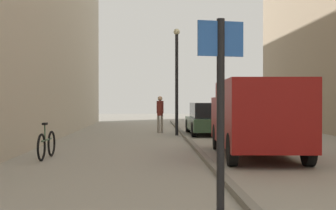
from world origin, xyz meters
The scene contains 8 objects.
ground_plane centered at (0.00, 12.00, 0.00)m, with size 80.00×80.00×0.00m, color gray.
kerb_strip centered at (1.58, 12.00, 0.06)m, with size 0.16×40.00×0.12m, color slate.
pedestrian_main_foreground centered at (0.58, 20.97, 1.02)m, with size 0.33×0.26×1.77m.
delivery_van centered at (3.09, 11.31, 1.15)m, with size 2.25×5.57×2.10m.
parked_car centered at (2.78, 19.76, 0.71)m, with size 1.88×4.22×1.45m.
street_sign_post centered at (1.04, 4.15, 1.55)m, with size 0.59×0.16×2.60m.
lamp_post centered at (1.29, 19.27, 2.72)m, with size 0.28×0.28×4.76m.
bicycle_leaning centered at (-2.65, 11.03, 0.38)m, with size 0.12×1.77×0.98m.
Camera 1 is at (0.18, -1.72, 1.58)m, focal length 50.44 mm.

